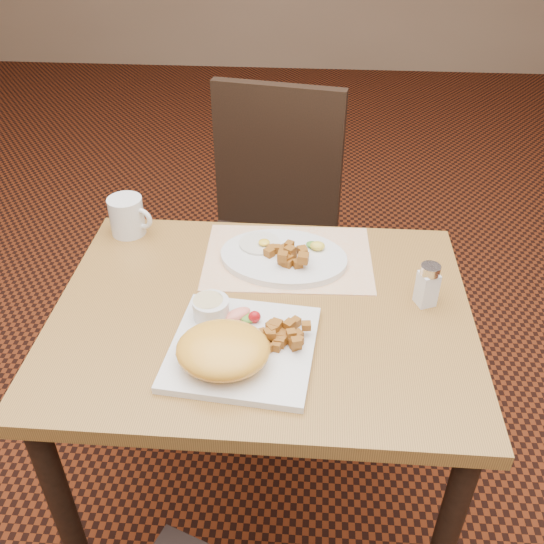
{
  "coord_description": "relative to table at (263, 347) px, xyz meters",
  "views": [
    {
      "loc": [
        0.1,
        -1.0,
        1.59
      ],
      "look_at": [
        0.02,
        0.04,
        0.82
      ],
      "focal_mm": 40.0,
      "sensor_mm": 36.0,
      "label": 1
    }
  ],
  "objects": [
    {
      "name": "coffee_mug",
      "position": [
        -0.37,
        0.28,
        0.16
      ],
      "size": [
        0.12,
        0.09,
        0.1
      ],
      "color": "silver",
      "rests_on": "table"
    },
    {
      "name": "plate_oval",
      "position": [
        0.04,
        0.18,
        0.12
      ],
      "size": [
        0.33,
        0.27,
        0.02
      ],
      "primitive_type": null,
      "rotation": [
        0.0,
        0.0,
        -0.14
      ],
      "color": "silver",
      "rests_on": "placemat"
    },
    {
      "name": "hollandaise_mound",
      "position": [
        -0.06,
        -0.18,
        0.16
      ],
      "size": [
        0.19,
        0.16,
        0.07
      ],
      "color": "yellow",
      "rests_on": "plate_square"
    },
    {
      "name": "home_fries_ov",
      "position": [
        0.05,
        0.16,
        0.14
      ],
      "size": [
        0.11,
        0.09,
        0.04
      ],
      "color": "#9D5C19",
      "rests_on": "plate_oval"
    },
    {
      "name": "salt_shaker",
      "position": [
        0.35,
        0.05,
        0.16
      ],
      "size": [
        0.05,
        0.05,
        0.1
      ],
      "color": "white",
      "rests_on": "table"
    },
    {
      "name": "plate_square",
      "position": [
        -0.03,
        -0.13,
        0.12
      ],
      "size": [
        0.31,
        0.31,
        0.02
      ],
      "primitive_type": "cube",
      "rotation": [
        0.0,
        0.0,
        -0.1
      ],
      "color": "silver",
      "rests_on": "table"
    },
    {
      "name": "chair_far",
      "position": [
        -0.04,
        0.68,
        -0.1
      ],
      "size": [
        0.49,
        0.5,
        0.97
      ],
      "rotation": [
        0.0,
        0.0,
        2.97
      ],
      "color": "black",
      "rests_on": "ground"
    },
    {
      "name": "ramekin",
      "position": [
        -0.1,
        -0.05,
        0.15
      ],
      "size": [
        0.08,
        0.08,
        0.04
      ],
      "color": "silver",
      "rests_on": "plate_square"
    },
    {
      "name": "garnish_sq",
      "position": [
        -0.03,
        -0.05,
        0.14
      ],
      "size": [
        0.08,
        0.06,
        0.03
      ],
      "color": "#387223",
      "rests_on": "plate_square"
    },
    {
      "name": "garnish_ov",
      "position": [
        0.11,
        0.22,
        0.14
      ],
      "size": [
        0.05,
        0.05,
        0.02
      ],
      "color": "#387223",
      "rests_on": "plate_oval"
    },
    {
      "name": "fried_egg",
      "position": [
        -0.02,
        0.22,
        0.13
      ],
      "size": [
        0.1,
        0.1,
        0.02
      ],
      "color": "white",
      "rests_on": "plate_oval"
    },
    {
      "name": "table",
      "position": [
        0.0,
        0.0,
        0.0
      ],
      "size": [
        0.9,
        0.7,
        0.75
      ],
      "color": "olive",
      "rests_on": "ground"
    },
    {
      "name": "home_fries_sq",
      "position": [
        0.05,
        -0.11,
        0.14
      ],
      "size": [
        0.11,
        0.11,
        0.04
      ],
      "color": "#9D5C19",
      "rests_on": "plate_square"
    },
    {
      "name": "placemat",
      "position": [
        0.05,
        0.2,
        0.11
      ],
      "size": [
        0.41,
        0.29,
        0.0
      ],
      "primitive_type": "cube",
      "rotation": [
        0.0,
        0.0,
        0.03
      ],
      "color": "white",
      "rests_on": "table"
    },
    {
      "name": "ground",
      "position": [
        0.0,
        0.0,
        -0.64
      ],
      "size": [
        8.0,
        8.0,
        0.0
      ],
      "primitive_type": "plane",
      "color": "black",
      "rests_on": "ground"
    }
  ]
}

